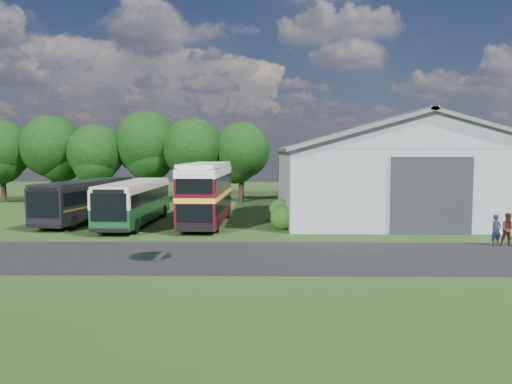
{
  "coord_description": "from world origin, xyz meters",
  "views": [
    {
      "loc": [
        4.19,
        -27.89,
        5.3
      ],
      "look_at": [
        3.75,
        8.0,
        2.4
      ],
      "focal_mm": 35.0,
      "sensor_mm": 36.0,
      "label": 1
    }
  ],
  "objects_px": {
    "storage_shed": "(385,165)",
    "bus_maroon_double": "(206,194)",
    "bus_green_single": "(135,202)",
    "bus_dark_single": "(86,200)",
    "visitor_a": "(496,231)",
    "visitor_b": "(509,230)"
  },
  "relations": [
    {
      "from": "storage_shed",
      "to": "visitor_b",
      "type": "distance_m",
      "value": 16.7
    },
    {
      "from": "bus_green_single",
      "to": "bus_dark_single",
      "type": "relative_size",
      "value": 0.99
    },
    {
      "from": "storage_shed",
      "to": "bus_green_single",
      "type": "bearing_deg",
      "value": -158.59
    },
    {
      "from": "bus_green_single",
      "to": "visitor_a",
      "type": "height_order",
      "value": "bus_green_single"
    },
    {
      "from": "storage_shed",
      "to": "bus_dark_single",
      "type": "distance_m",
      "value": 25.12
    },
    {
      "from": "bus_dark_single",
      "to": "bus_maroon_double",
      "type": "bearing_deg",
      "value": -0.5
    },
    {
      "from": "visitor_a",
      "to": "visitor_b",
      "type": "distance_m",
      "value": 0.66
    },
    {
      "from": "bus_maroon_double",
      "to": "visitor_b",
      "type": "xyz_separation_m",
      "value": [
        17.86,
        -8.3,
        -1.31
      ]
    },
    {
      "from": "bus_maroon_double",
      "to": "visitor_b",
      "type": "relative_size",
      "value": 5.63
    },
    {
      "from": "bus_green_single",
      "to": "visitor_a",
      "type": "relative_size",
      "value": 6.45
    },
    {
      "from": "bus_green_single",
      "to": "visitor_b",
      "type": "relative_size",
      "value": 6.11
    },
    {
      "from": "storage_shed",
      "to": "bus_maroon_double",
      "type": "height_order",
      "value": "storage_shed"
    },
    {
      "from": "storage_shed",
      "to": "bus_maroon_double",
      "type": "relative_size",
      "value": 2.35
    },
    {
      "from": "bus_dark_single",
      "to": "visitor_b",
      "type": "xyz_separation_m",
      "value": [
        27.2,
        -9.87,
        -0.73
      ]
    },
    {
      "from": "bus_dark_single",
      "to": "storage_shed",
      "type": "bearing_deg",
      "value": 23.47
    },
    {
      "from": "storage_shed",
      "to": "bus_maroon_double",
      "type": "bearing_deg",
      "value": -152.3
    },
    {
      "from": "storage_shed",
      "to": "bus_maroon_double",
      "type": "distance_m",
      "value": 16.89
    },
    {
      "from": "storage_shed",
      "to": "visitor_a",
      "type": "distance_m",
      "value": 16.51
    },
    {
      "from": "bus_dark_single",
      "to": "bus_green_single",
      "type": "bearing_deg",
      "value": -12.62
    },
    {
      "from": "bus_maroon_double",
      "to": "visitor_a",
      "type": "bearing_deg",
      "value": -23.62
    },
    {
      "from": "bus_green_single",
      "to": "bus_dark_single",
      "type": "xyz_separation_m",
      "value": [
        -4.12,
        1.64,
        -0.0
      ]
    },
    {
      "from": "bus_dark_single",
      "to": "visitor_b",
      "type": "distance_m",
      "value": 28.94
    }
  ]
}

